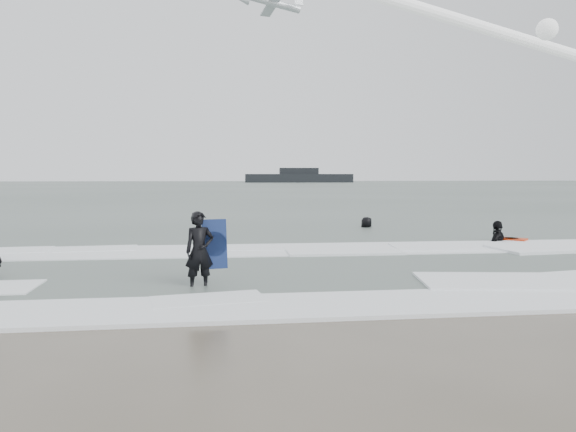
{
  "coord_description": "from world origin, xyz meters",
  "views": [
    {
      "loc": [
        -1.66,
        -9.61,
        2.2
      ],
      "look_at": [
        0.0,
        5.0,
        1.1
      ],
      "focal_mm": 35.0,
      "sensor_mm": 36.0,
      "label": 1
    }
  ],
  "objects": [
    {
      "name": "ground",
      "position": [
        0.0,
        0.0,
        0.0
      ],
      "size": [
        320.0,
        320.0,
        0.0
      ],
      "primitive_type": "plane",
      "color": "brown",
      "rests_on": "ground"
    },
    {
      "name": "sea",
      "position": [
        0.0,
        80.0,
        0.06
      ],
      "size": [
        320.0,
        320.0,
        0.0
      ],
      "primitive_type": "plane",
      "color": "#47544C",
      "rests_on": "ground"
    },
    {
      "name": "surfer_centre",
      "position": [
        -2.14,
        1.09,
        0.0
      ],
      "size": [
        0.63,
        0.5,
        1.52
      ],
      "primitive_type": "imported",
      "rotation": [
        0.0,
        0.0,
        0.28
      ],
      "color": "black",
      "rests_on": "ground"
    },
    {
      "name": "surfer_right_near",
      "position": [
        7.02,
        7.33,
        0.0
      ],
      "size": [
        1.12,
        1.07,
        1.87
      ],
      "primitive_type": "imported",
      "rotation": [
        0.0,
        0.0,
        -2.41
      ],
      "color": "black",
      "rests_on": "ground"
    },
    {
      "name": "surfer_right_far",
      "position": [
        4.04,
        12.42,
        0.0
      ],
      "size": [
        0.94,
        0.9,
        1.63
      ],
      "primitive_type": "imported",
      "rotation": [
        0.0,
        0.0,
        -2.46
      ],
      "color": "black",
      "rests_on": "ground"
    },
    {
      "name": "surf_foam",
      "position": [
        0.0,
        3.7,
        0.04
      ],
      "size": [
        30.03,
        9.06,
        0.09
      ],
      "color": "white",
      "rests_on": "ground"
    },
    {
      "name": "bodyboards",
      "position": [
        -0.44,
        3.7,
        0.5
      ],
      "size": [
        15.38,
        6.83,
        1.25
      ],
      "color": "#101E4B",
      "rests_on": "ground"
    },
    {
      "name": "vessel_horizon",
      "position": [
        17.27,
        132.37,
        1.38
      ],
      "size": [
        27.25,
        4.87,
        3.7
      ],
      "color": "black",
      "rests_on": "ground"
    },
    {
      "name": "airshow_jet",
      "position": [
        23.36,
        54.31,
        20.09
      ],
      "size": [
        44.15,
        14.4,
        7.47
      ],
      "color": "silver",
      "rests_on": "ground"
    }
  ]
}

